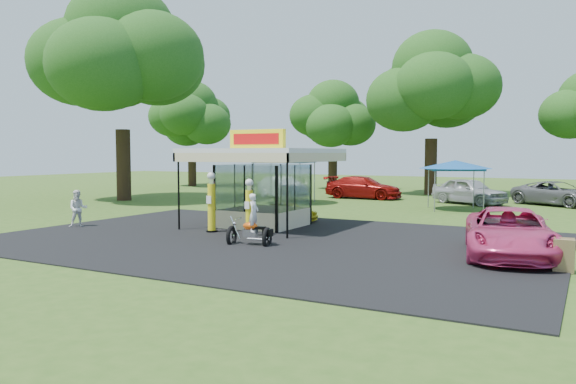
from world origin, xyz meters
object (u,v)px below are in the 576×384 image
bg_car_a (283,188)px  bg_car_c (469,191)px  a_frame_sign (564,256)px  tent_east (455,165)px  pink_sedan (509,233)px  kiosk_car (288,211)px  tent_west (285,157)px  bg_car_d (557,194)px  motorcycle (252,225)px  gas_station_kiosk (264,186)px  gas_pump_left (212,204)px  gas_pump_right (249,209)px  bg_car_b (363,187)px  spectator_west (78,209)px

bg_car_a → bg_car_c: 12.55m
a_frame_sign → tent_east: bearing=108.3°
pink_sedan → kiosk_car: bearing=144.2°
tent_west → bg_car_c: bearing=25.1°
bg_car_a → bg_car_d: (17.34, 3.13, -0.01)m
tent_west → tent_east: tent_west is taller
motorcycle → bg_car_a: motorcycle is taller
kiosk_car → bg_car_d: size_ratio=0.53×
gas_station_kiosk → gas_pump_left: (-0.93, -2.49, -0.61)m
gas_pump_right → pink_sedan: 9.29m
kiosk_car → a_frame_sign: bearing=-118.5°
gas_pump_right → pink_sedan: gas_pump_right is taller
bg_car_b → tent_west: tent_west is taller
a_frame_sign → bg_car_a: bg_car_a is taller
bg_car_b → bg_car_c: (7.35, -0.92, 0.05)m
spectator_west → pink_sedan: bearing=-43.1°
a_frame_sign → motorcycle: bearing=177.8°
motorcycle → bg_car_d: 22.96m
bg_car_c → kiosk_car: bearing=-174.6°
motorcycle → bg_car_a: size_ratio=0.41×
gas_station_kiosk → motorcycle: gas_station_kiosk is taller
gas_station_kiosk → kiosk_car: gas_station_kiosk is taller
gas_pump_right → tent_west: size_ratio=0.48×
bg_car_d → tent_east: bearing=169.2°
gas_station_kiosk → kiosk_car: size_ratio=1.92×
tent_east → bg_car_d: bearing=48.6°
a_frame_sign → bg_car_b: (-13.49, 20.54, 0.31)m
spectator_west → bg_car_b: bearing=27.4°
gas_pump_right → bg_car_d: (9.62, 19.63, -0.33)m
kiosk_car → bg_car_a: size_ratio=0.62×
a_frame_sign → gas_station_kiosk: bearing=157.2°
bg_car_b → gas_pump_left: bearing=-176.7°
gas_pump_right → bg_car_b: (-2.62, 18.97, -0.28)m
pink_sedan → bg_car_a: pink_sedan is taller
bg_car_a → bg_car_b: size_ratio=0.85×
gas_pump_right → kiosk_car: 4.98m
gas_station_kiosk → gas_pump_right: size_ratio=2.43×
bg_car_b → kiosk_car: bearing=-172.2°
kiosk_car → bg_car_b: bg_car_b is taller
gas_pump_left → tent_west: size_ratio=0.53×
motorcycle → bg_car_a: 20.31m
gas_pump_left → spectator_west: size_ratio=1.52×
pink_sedan → spectator_west: spectator_west is taller
gas_station_kiosk → tent_east: gas_station_kiosk is taller
bg_car_a → bg_car_d: bearing=-49.3°
kiosk_car → tent_west: 9.89m
a_frame_sign → pink_sedan: bearing=128.5°
kiosk_car → pink_sedan: size_ratio=0.52×
bg_car_d → tent_west: tent_west is taller
kiosk_car → tent_west: bearing=29.8°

